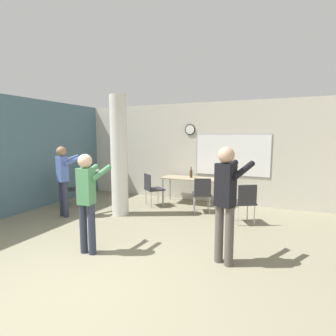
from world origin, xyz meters
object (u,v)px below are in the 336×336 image
at_px(person_watching_back, 64,176).
at_px(folding_table, 191,180).
at_px(chair_by_left_wall, 71,187).
at_px(chair_table_right, 202,192).
at_px(person_playing_side, 226,196).
at_px(bottle_on_table, 191,174).
at_px(chair_mid_room, 245,200).
at_px(person_playing_front, 87,196).
at_px(chair_table_left, 152,187).

bearing_deg(person_watching_back, folding_table, 43.31).
height_order(folding_table, chair_by_left_wall, chair_by_left_wall).
bearing_deg(chair_by_left_wall, folding_table, 26.70).
relative_size(chair_table_right, person_playing_side, 0.51).
bearing_deg(chair_by_left_wall, person_watching_back, -54.77).
relative_size(bottle_on_table, chair_mid_room, 0.33).
xyz_separation_m(chair_by_left_wall, person_playing_side, (4.43, -1.58, 0.50)).
height_order(chair_by_left_wall, person_watching_back, person_watching_back).
bearing_deg(folding_table, person_playing_front, -98.66).
xyz_separation_m(folding_table, chair_mid_room, (1.56, -1.14, -0.16)).
bearing_deg(chair_by_left_wall, person_playing_front, -41.66).
distance_m(bottle_on_table, person_playing_front, 3.66).
bearing_deg(person_playing_side, chair_by_left_wall, 160.32).
distance_m(chair_table_right, person_playing_side, 2.60).
xyz_separation_m(folding_table, person_playing_side, (1.53, -3.04, 0.34)).
xyz_separation_m(folding_table, bottle_on_table, (-0.03, 0.07, 0.16)).
bearing_deg(chair_table_left, chair_table_right, -3.95).
xyz_separation_m(chair_table_left, chair_mid_room, (2.46, -0.53, 0.00)).
bearing_deg(bottle_on_table, person_playing_front, -98.08).
xyz_separation_m(chair_table_right, person_playing_front, (-1.05, -2.85, 0.43)).
xyz_separation_m(folding_table, person_playing_front, (-0.54, -3.55, 0.26)).
relative_size(chair_table_right, person_playing_front, 0.55).
bearing_deg(person_watching_back, person_playing_front, -36.24).
height_order(person_playing_front, person_playing_side, person_playing_side).
relative_size(bottle_on_table, person_playing_front, 0.18).
relative_size(chair_table_left, chair_mid_room, 1.00).
distance_m(folding_table, person_playing_front, 3.60).
distance_m(folding_table, person_playing_side, 3.42).
bearing_deg(person_watching_back, chair_table_left, 47.73).
bearing_deg(chair_by_left_wall, chair_mid_room, 4.11).
relative_size(chair_mid_room, person_playing_side, 0.51).
height_order(person_watching_back, person_playing_side, person_playing_side).
distance_m(bottle_on_table, person_playing_side, 3.48).
bearing_deg(chair_table_right, folding_table, 125.91).
bearing_deg(person_watching_back, chair_mid_room, 15.48).
relative_size(chair_table_left, person_playing_side, 0.51).
xyz_separation_m(chair_table_right, chair_table_left, (-1.40, 0.10, 0.00)).
height_order(bottle_on_table, chair_table_right, bottle_on_table).
height_order(bottle_on_table, person_playing_front, person_playing_front).
bearing_deg(bottle_on_table, chair_by_left_wall, -152.02).
relative_size(chair_table_right, chair_by_left_wall, 1.00).
xyz_separation_m(chair_table_left, person_watching_back, (-1.47, -1.61, 0.45)).
distance_m(folding_table, bottle_on_table, 0.18).
bearing_deg(person_playing_front, person_watching_back, 143.76).
relative_size(person_watching_back, person_playing_front, 1.02).
height_order(chair_table_left, chair_mid_room, same).
distance_m(chair_table_left, chair_by_left_wall, 2.18).
relative_size(bottle_on_table, person_playing_side, 0.17).
bearing_deg(person_playing_front, chair_mid_room, 48.95).
height_order(chair_table_left, person_watching_back, person_watching_back).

